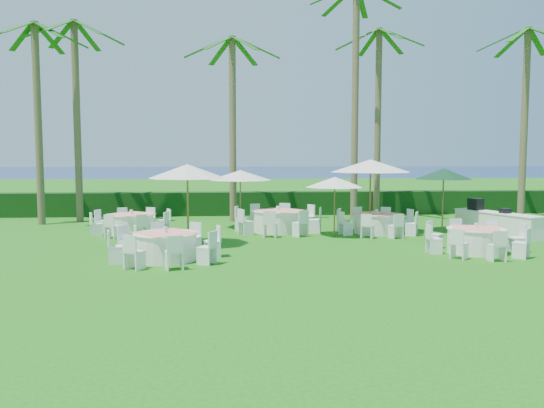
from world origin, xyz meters
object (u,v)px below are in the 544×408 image
Objects in this scene: banquet_table_a at (166,246)px; umbrella_d at (371,166)px; umbrella_green at (444,174)px; umbrella_b at (335,182)px; banquet_table_d at (131,223)px; banquet_table_c at (476,240)px; banquet_table_f at (377,223)px; banquet_table_e at (278,220)px; umbrella_c at (240,175)px; umbrella_a at (187,171)px; buffet_table at (496,223)px.

umbrella_d is at bearing 35.28° from banquet_table_a.
umbrella_d reaches higher than umbrella_green.
umbrella_b is 1.97m from umbrella_d.
banquet_table_a is 5.95m from banquet_table_d.
umbrella_green is (0.86, 4.72, 1.92)m from banquet_table_c.
banquet_table_e is at bearing 168.86° from banquet_table_f.
umbrella_c is (-7.22, 6.43, 1.83)m from banquet_table_c.
banquet_table_f is 1.39× the size of umbrella_b.
umbrella_c is 0.81× the size of umbrella_d.
umbrella_b is at bearing 36.66° from banquet_table_a.
umbrella_c is at bearing 16.18° from banquet_table_d.
banquet_table_a is 6.79m from banquet_table_e.
banquet_table_e is 2.61m from umbrella_c.
banquet_table_e is at bearing 42.63° from umbrella_a.
umbrella_a reaches higher than banquet_table_d.
umbrella_d is (7.46, 5.28, 2.22)m from banquet_table_a.
banquet_table_d is at bearing 109.52° from banquet_table_a.
buffet_table is at bearing -9.88° from banquet_table_e.
umbrella_c reaches higher than banquet_table_c.
banquet_table_f is at bearing 17.89° from umbrella_a.
banquet_table_f is 1.20× the size of umbrella_c.
banquet_table_d is at bearing 177.85° from umbrella_green.
buffet_table is (12.15, 4.18, 0.04)m from banquet_table_a.
banquet_table_e is 1.26× the size of umbrella_a.
banquet_table_f is at bearing 171.21° from buffet_table.
banquet_table_c is 1.19× the size of umbrella_c.
umbrella_b reaches higher than buffet_table.
umbrella_c is at bearing 162.92° from umbrella_d.
umbrella_green is at bearing -11.97° from umbrella_c.
umbrella_green is (4.57, 0.80, 0.28)m from umbrella_b.
banquet_table_a is at bearing -143.34° from umbrella_b.
umbrella_c is (4.31, 1.25, 1.83)m from banquet_table_d.
umbrella_a is at bearing -162.11° from banquet_table_f.
banquet_table_a is 1.06× the size of banquet_table_d.
banquet_table_a is at bearing -99.98° from umbrella_a.
umbrella_d reaches higher than umbrella_b.
buffet_table reaches higher than banquet_table_f.
banquet_table_e is at bearing 56.08° from banquet_table_a.
umbrella_b is at bearing -163.36° from banquet_table_f.
banquet_table_a is 1.23× the size of umbrella_c.
banquet_table_d is 1.19× the size of umbrella_green.
banquet_table_d is 0.80× the size of buffet_table.
banquet_table_e is at bearing 137.84° from banquet_table_c.
banquet_table_c is 5.64m from umbrella_b.
banquet_table_e is 1.54× the size of umbrella_b.
umbrella_c is at bearing 164.75° from buffet_table.
umbrella_green reaches higher than umbrella_c.
umbrella_green is at bearing 5.49° from banquet_table_f.
banquet_table_f is at bearing -4.35° from banquet_table_d.
banquet_table_d is at bearing 178.00° from umbrella_d.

